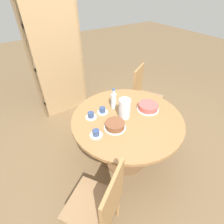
# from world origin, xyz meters

# --- Properties ---
(ground_plane) EXTENTS (14.00, 14.00, 0.00)m
(ground_plane) POSITION_xyz_m (0.00, 0.00, 0.00)
(ground_plane) COLOR brown
(dining_table) EXTENTS (1.30, 1.30, 0.73)m
(dining_table) POSITION_xyz_m (0.00, 0.00, 0.57)
(dining_table) COLOR brown
(dining_table) RESTS_ON ground_plane
(chair_a) EXTENTS (0.58, 0.58, 0.95)m
(chair_a) POSITION_xyz_m (-0.72, -0.58, 0.50)
(chair_a) COLOR #A87A47
(chair_a) RESTS_ON ground_plane
(chair_b) EXTENTS (0.58, 0.58, 0.95)m
(chair_b) POSITION_xyz_m (0.76, 0.53, 0.50)
(chair_b) COLOR #A87A47
(chair_b) RESTS_ON ground_plane
(bookshelf) EXTENTS (0.82, 0.28, 1.85)m
(bookshelf) POSITION_xyz_m (-0.25, 1.61, 0.89)
(bookshelf) COLOR tan
(bookshelf) RESTS_ON ground_plane
(coffee_pot) EXTENTS (0.13, 0.13, 0.28)m
(coffee_pot) POSITION_xyz_m (-0.02, 0.03, 0.85)
(coffee_pot) COLOR silver
(coffee_pot) RESTS_ON dining_table
(water_bottle) EXTENTS (0.06, 0.06, 0.27)m
(water_bottle) POSITION_xyz_m (-0.03, 0.25, 0.84)
(water_bottle) COLOR silver
(water_bottle) RESTS_ON dining_table
(cake_main) EXTENTS (0.27, 0.27, 0.08)m
(cake_main) POSITION_xyz_m (0.31, -0.01, 0.77)
(cake_main) COLOR white
(cake_main) RESTS_ON dining_table
(cake_second) EXTENTS (0.24, 0.24, 0.08)m
(cake_second) POSITION_xyz_m (-0.22, -0.07, 0.76)
(cake_second) COLOR white
(cake_second) RESTS_ON dining_table
(cup_a) EXTENTS (0.13, 0.13, 0.07)m
(cup_a) POSITION_xyz_m (-0.19, 0.24, 0.76)
(cup_a) COLOR white
(cup_a) RESTS_ON dining_table
(cup_b) EXTENTS (0.13, 0.13, 0.07)m
(cup_b) POSITION_xyz_m (-0.44, -0.06, 0.76)
(cup_b) COLOR white
(cup_b) RESTS_ON dining_table
(cup_c) EXTENTS (0.13, 0.13, 0.07)m
(cup_c) POSITION_xyz_m (-0.35, 0.23, 0.76)
(cup_c) COLOR white
(cup_c) RESTS_ON dining_table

